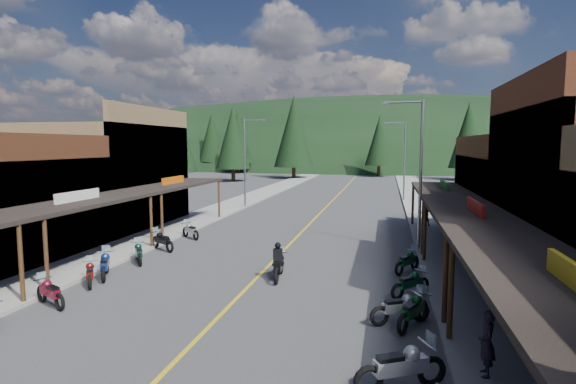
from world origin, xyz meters
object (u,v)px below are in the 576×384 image
Objects in this scene: pine_2 at (294,131)px; bike_west_8 at (105,264)px; pine_9 at (541,139)px; pine_11 at (523,131)px; bike_west_10 at (162,240)px; streetlight_1 at (246,159)px; pine_1 at (238,137)px; bike_east_6 at (413,309)px; bike_east_9 at (407,260)px; bike_west_9 at (139,252)px; bike_west_11 at (191,230)px; bike_west_7 at (90,272)px; bike_west_6 at (50,291)px; streetlight_3 at (403,157)px; pine_0 at (145,141)px; pine_10 at (233,138)px; pedestrian_east_b at (424,213)px; rider_on_bike at (279,264)px; streetlight_2 at (418,168)px; bike_east_5 at (401,365)px; pine_3 at (379,140)px; pine_5 at (552,132)px; pine_4 at (468,135)px; bike_east_8 at (411,282)px; pine_8 at (180,143)px; pine_7 at (212,138)px.

pine_2 reaches higher than bike_west_8.
pine_11 is at bearing -119.74° from pine_9.
streetlight_1 is at bearing 32.86° from bike_west_10.
pine_1 is 6.10× the size of bike_west_10.
bike_east_9 is (0.09, 6.21, -0.02)m from bike_east_6.
bike_west_8 is 2.50m from bike_west_9.
bike_west_10 is at bearing -144.56° from bike_west_11.
bike_west_6 is at bearing -120.25° from bike_west_7.
bike_west_10 reaches higher than bike_west_6.
bike_west_11 is at bearing -121.51° from streetlight_3.
pine_1 is at bearing 26.57° from pine_0.
pine_10 is 43.74m from pedestrian_east_b.
pedestrian_east_b reaches higher than rider_on_bike.
bike_west_7 is (-13.29, -8.87, -3.93)m from streetlight_2.
bike_west_9 is at bearing -115.82° from streetlight_3.
bike_west_9 is (17.74, -67.31, -6.68)m from pine_1.
pine_11 is at bearing 134.37° from bike_east_5.
bike_west_11 is 16.61m from bike_east_6.
pine_3 is at bearing 51.52° from bike_west_8.
pine_10 is (-52.00, -22.00, -1.21)m from pine_5.
pine_2 is 1.00× the size of pine_5.
streetlight_1 is 0.57× the size of pine_2.
bike_west_6 is at bearing -98.32° from pine_3.
bike_west_6 is 14.33m from bike_east_9.
streetlight_2 is at bearing -101.99° from pine_4.
streetlight_2 is at bearing 112.67° from bike_east_9.
pine_0 is 5.88× the size of bike_west_7.
streetlight_2 is at bearing 112.89° from bike_east_6.
bike_west_11 is (0.72, -13.51, -3.92)m from streetlight_1.
pine_4 is at bearing 78.01° from streetlight_2.
bike_west_10 is at bearing -121.19° from pine_5.
streetlight_1 is 1.00× the size of streetlight_3.
pine_5 is 1.21× the size of pine_10.
pine_3 is at bearing 92.91° from streetlight_2.
pine_2 reaches higher than pine_4.
bike_west_9 is 1.01× the size of bike_east_8.
streetlight_1 reaches higher than bike_east_9.
pine_9 is at bearing 65.26° from streetlight_2.
bike_west_8 is at bearing -127.85° from bike_west_9.
streetlight_1 is at bearing 156.95° from bike_east_9.
bike_west_7 is at bearing -126.41° from bike_west_9.
streetlight_1 is at bearing -33.65° from pedestrian_east_b.
streetlight_2 is at bearing -47.86° from pine_8.
pine_5 reaches higher than bike_west_11.
streetlight_2 reaches higher than bike_east_6.
pine_11 is (-14.00, -34.00, -0.80)m from pine_5.
pine_7 is at bearing 73.57° from bike_west_7.
bike_east_5 is 1.15× the size of bike_east_9.
pine_1 is 54.41m from pine_11.
pine_8 is 46.33m from bike_east_9.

